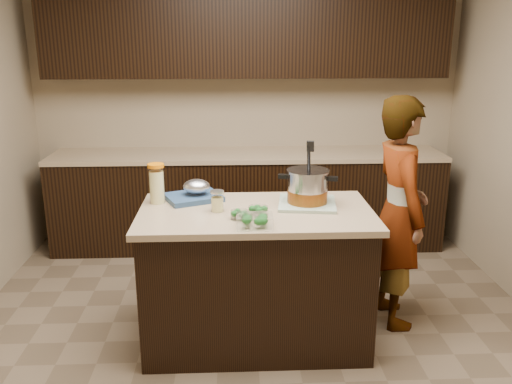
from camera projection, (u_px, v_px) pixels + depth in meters
ground_plane at (256, 338)px, 3.62m from camera, size 4.00×4.00×0.00m
room_shell at (256, 77)px, 3.14m from camera, size 4.04×4.04×2.72m
back_cabinets at (248, 148)px, 5.03m from camera, size 3.60×0.63×2.33m
island at (256, 276)px, 3.50m from camera, size 1.46×0.81×0.90m
dish_towel at (307, 203)px, 3.48m from camera, size 0.40×0.40×0.02m
stock_pot at (307, 188)px, 3.45m from camera, size 0.38×0.33×0.38m
lemonade_pitcher at (157, 185)px, 3.49m from camera, size 0.13×0.13×0.26m
mason_jar at (217, 202)px, 3.34m from camera, size 0.10×0.10×0.14m
broccoli_tub_left at (239, 215)px, 3.21m from camera, size 0.11×0.11×0.05m
broccoli_tub_right at (258, 211)px, 3.28m from camera, size 0.14×0.14×0.06m
broccoli_tub_rect at (255, 222)px, 3.07m from camera, size 0.21×0.16×0.07m
blue_tray at (195, 193)px, 3.58m from camera, size 0.42×0.39×0.13m
person at (399, 213)px, 3.66m from camera, size 0.42×0.60×1.59m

